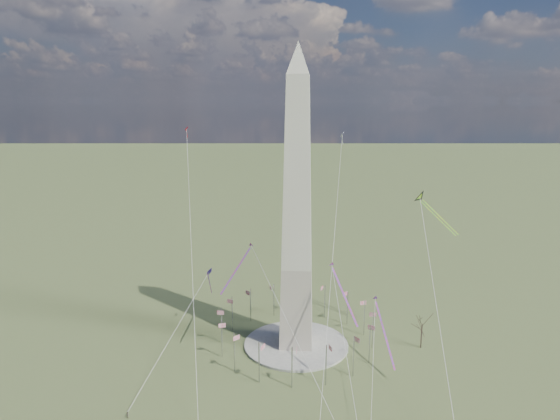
# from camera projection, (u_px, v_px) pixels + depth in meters

# --- Properties ---
(ground) EXTENTS (2000.00, 2000.00, 0.00)m
(ground) POSITION_uv_depth(u_px,v_px,m) (296.00, 345.00, 172.70)
(ground) COLOR #40552A
(ground) RESTS_ON ground
(plaza) EXTENTS (36.00, 36.00, 0.80)m
(plaza) POSITION_uv_depth(u_px,v_px,m) (296.00, 344.00, 172.62)
(plaza) COLOR #B3B1A4
(plaza) RESTS_ON ground
(washington_monument) EXTENTS (15.56, 15.56, 100.00)m
(washington_monument) POSITION_uv_depth(u_px,v_px,m) (297.00, 210.00, 162.47)
(washington_monument) COLOR #B7AD9A
(washington_monument) RESTS_ON plaza
(flagpole_ring) EXTENTS (54.40, 54.40, 13.00)m
(flagpole_ring) POSITION_uv_depth(u_px,v_px,m) (296.00, 326.00, 171.15)
(flagpole_ring) COLOR #B3B4B9
(flagpole_ring) RESTS_ON ground
(tree_near) EXTENTS (7.42, 7.42, 12.99)m
(tree_near) POSITION_uv_depth(u_px,v_px,m) (422.00, 323.00, 169.13)
(tree_near) COLOR #49332C
(tree_near) RESTS_ON ground
(person_west) EXTENTS (0.95, 0.85, 1.62)m
(person_west) POSITION_uv_depth(u_px,v_px,m) (128.00, 415.00, 133.18)
(person_west) COLOR gray
(person_west) RESTS_ON ground
(kite_delta_black) EXTENTS (14.73, 13.88, 13.56)m
(kite_delta_black) POSITION_uv_depth(u_px,v_px,m) (422.00, 200.00, 172.08)
(kite_delta_black) COLOR black
(kite_delta_black) RESTS_ON ground
(kite_diamond_purple) EXTENTS (2.19, 3.35, 10.24)m
(kite_diamond_purple) POSITION_uv_depth(u_px,v_px,m) (209.00, 274.00, 181.04)
(kite_diamond_purple) COLOR navy
(kite_diamond_purple) RESTS_ON ground
(kite_streamer_left) EXTENTS (8.54, 18.65, 13.50)m
(kite_streamer_left) POSITION_uv_depth(u_px,v_px,m) (340.00, 286.00, 151.74)
(kite_streamer_left) COLOR red
(kite_streamer_left) RESTS_ON ground
(kite_streamer_mid) EXTENTS (8.78, 17.06, 12.58)m
(kite_streamer_mid) POSITION_uv_depth(u_px,v_px,m) (240.00, 263.00, 164.99)
(kite_streamer_mid) COLOR red
(kite_streamer_mid) RESTS_ON ground
(kite_streamer_right) EXTENTS (5.58, 22.25, 15.40)m
(kite_streamer_right) POSITION_uv_depth(u_px,v_px,m) (382.00, 322.00, 162.33)
(kite_streamer_right) COLOR red
(kite_streamer_right) RESTS_ON ground
(kite_small_red) EXTENTS (1.50, 1.56, 4.40)m
(kite_small_red) POSITION_uv_depth(u_px,v_px,m) (187.00, 130.00, 191.84)
(kite_small_red) COLOR red
(kite_small_red) RESTS_ON ground
(kite_small_white) EXTENTS (1.46, 2.30, 5.09)m
(kite_small_white) POSITION_uv_depth(u_px,v_px,m) (342.00, 135.00, 199.82)
(kite_small_white) COLOR white
(kite_small_white) RESTS_ON ground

